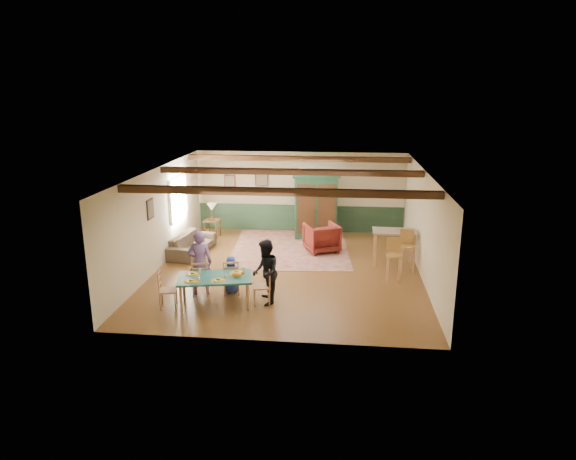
# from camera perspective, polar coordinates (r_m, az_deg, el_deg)

# --- Properties ---
(floor) EXTENTS (8.00, 8.00, 0.00)m
(floor) POSITION_cam_1_polar(r_m,az_deg,el_deg) (13.84, -0.04, -4.50)
(floor) COLOR #593619
(floor) RESTS_ON ground
(wall_back) EXTENTS (7.00, 0.02, 2.70)m
(wall_back) POSITION_cam_1_polar(r_m,az_deg,el_deg) (17.32, 1.36, 4.24)
(wall_back) COLOR beige
(wall_back) RESTS_ON floor
(wall_left) EXTENTS (0.02, 8.00, 2.70)m
(wall_left) POSITION_cam_1_polar(r_m,az_deg,el_deg) (14.23, -14.20, 1.26)
(wall_left) COLOR beige
(wall_left) RESTS_ON floor
(wall_right) EXTENTS (0.02, 8.00, 2.70)m
(wall_right) POSITION_cam_1_polar(r_m,az_deg,el_deg) (13.53, 14.86, 0.48)
(wall_right) COLOR beige
(wall_right) RESTS_ON floor
(ceiling) EXTENTS (7.00, 8.00, 0.02)m
(ceiling) POSITION_cam_1_polar(r_m,az_deg,el_deg) (13.16, -0.05, 6.61)
(ceiling) COLOR silver
(ceiling) RESTS_ON wall_back
(wainscot_back) EXTENTS (6.95, 0.03, 0.90)m
(wainscot_back) POSITION_cam_1_polar(r_m,az_deg,el_deg) (17.50, 1.34, 1.33)
(wainscot_back) COLOR #1F3925
(wainscot_back) RESTS_ON floor
(ceiling_beam_front) EXTENTS (6.95, 0.16, 0.16)m
(ceiling_beam_front) POSITION_cam_1_polar(r_m,az_deg,el_deg) (10.93, -1.33, 4.27)
(ceiling_beam_front) COLOR #321D0E
(ceiling_beam_front) RESTS_ON ceiling
(ceiling_beam_mid) EXTENTS (6.95, 0.16, 0.16)m
(ceiling_beam_mid) POSITION_cam_1_polar(r_m,az_deg,el_deg) (13.57, 0.13, 6.49)
(ceiling_beam_mid) COLOR #321D0E
(ceiling_beam_mid) RESTS_ON ceiling
(ceiling_beam_back) EXTENTS (6.95, 0.16, 0.16)m
(ceiling_beam_back) POSITION_cam_1_polar(r_m,az_deg,el_deg) (16.13, 1.10, 7.94)
(ceiling_beam_back) COLOR #321D0E
(ceiling_beam_back) RESTS_ON ceiling
(window_left) EXTENTS (0.06, 1.60, 1.30)m
(window_left) POSITION_cam_1_polar(r_m,az_deg,el_deg) (15.74, -12.06, 3.49)
(window_left) COLOR white
(window_left) RESTS_ON wall_left
(picture_left_wall) EXTENTS (0.04, 0.42, 0.52)m
(picture_left_wall) POSITION_cam_1_polar(r_m,az_deg,el_deg) (13.58, -15.05, 2.27)
(picture_left_wall) COLOR gray
(picture_left_wall) RESTS_ON wall_left
(picture_back_a) EXTENTS (0.45, 0.04, 0.55)m
(picture_back_a) POSITION_cam_1_polar(r_m,az_deg,el_deg) (17.36, -2.93, 5.76)
(picture_back_a) COLOR gray
(picture_back_a) RESTS_ON wall_back
(picture_back_b) EXTENTS (0.38, 0.04, 0.48)m
(picture_back_b) POSITION_cam_1_polar(r_m,az_deg,el_deg) (17.59, -6.48, 5.31)
(picture_back_b) COLOR gray
(picture_back_b) RESTS_ON wall_back
(dining_table) EXTENTS (1.79, 1.23, 0.68)m
(dining_table) POSITION_cam_1_polar(r_m,az_deg,el_deg) (11.69, -8.08, -6.76)
(dining_table) COLOR #1C5A53
(dining_table) RESTS_ON floor
(dining_chair_far_left) EXTENTS (0.46, 0.47, 0.86)m
(dining_chair_far_left) POSITION_cam_1_polar(r_m,az_deg,el_deg) (12.28, -9.70, -5.25)
(dining_chair_far_left) COLOR tan
(dining_chair_far_left) RESTS_ON floor
(dining_chair_far_right) EXTENTS (0.46, 0.47, 0.86)m
(dining_chair_far_right) POSITION_cam_1_polar(r_m,az_deg,el_deg) (12.26, -6.31, -5.17)
(dining_chair_far_right) COLOR tan
(dining_chair_far_right) RESTS_ON floor
(dining_chair_end_left) EXTENTS (0.47, 0.46, 0.86)m
(dining_chair_end_left) POSITION_cam_1_polar(r_m,az_deg,el_deg) (11.75, -13.21, -6.45)
(dining_chair_end_left) COLOR tan
(dining_chair_end_left) RESTS_ON floor
(dining_chair_end_right) EXTENTS (0.47, 0.46, 0.86)m
(dining_chair_end_right) POSITION_cam_1_polar(r_m,az_deg,el_deg) (11.66, -2.95, -6.19)
(dining_chair_end_right) COLOR tan
(dining_chair_end_right) RESTS_ON floor
(person_man) EXTENTS (0.64, 0.49, 1.56)m
(person_man) POSITION_cam_1_polar(r_m,az_deg,el_deg) (12.23, -9.76, -3.60)
(person_man) COLOR #73518B
(person_man) RESTS_ON floor
(person_woman) EXTENTS (0.71, 0.83, 1.49)m
(person_woman) POSITION_cam_1_polar(r_m,az_deg,el_deg) (11.55, -2.52, -4.72)
(person_woman) COLOR black
(person_woman) RESTS_ON floor
(person_child) EXTENTS (0.50, 0.38, 0.91)m
(person_child) POSITION_cam_1_polar(r_m,az_deg,el_deg) (12.32, -6.31, -4.94)
(person_child) COLOR #253D96
(person_child) RESTS_ON floor
(cat) EXTENTS (0.35, 0.19, 0.16)m
(cat) POSITION_cam_1_polar(r_m,az_deg,el_deg) (11.45, -5.67, -4.91)
(cat) COLOR orange
(cat) RESTS_ON dining_table
(place_setting_near_left) EXTENTS (0.41, 0.34, 0.11)m
(place_setting_near_left) POSITION_cam_1_polar(r_m,az_deg,el_deg) (11.37, -10.70, -5.40)
(place_setting_near_left) COLOR gold
(place_setting_near_left) RESTS_ON dining_table
(place_setting_near_center) EXTENTS (0.41, 0.34, 0.11)m
(place_setting_near_center) POSITION_cam_1_polar(r_m,az_deg,el_deg) (11.33, -7.73, -5.33)
(place_setting_near_center) COLOR gold
(place_setting_near_center) RESTS_ON dining_table
(place_setting_far_left) EXTENTS (0.41, 0.34, 0.11)m
(place_setting_far_left) POSITION_cam_1_polar(r_m,az_deg,el_deg) (11.79, -10.55, -4.62)
(place_setting_far_left) COLOR gold
(place_setting_far_left) RESTS_ON dining_table
(place_setting_far_right) EXTENTS (0.41, 0.34, 0.11)m
(place_setting_far_right) POSITION_cam_1_polar(r_m,az_deg,el_deg) (11.75, -5.69, -4.49)
(place_setting_far_right) COLOR gold
(place_setting_far_right) RESTS_ON dining_table
(area_rug) EXTENTS (3.76, 4.35, 0.01)m
(area_rug) POSITION_cam_1_polar(r_m,az_deg,el_deg) (15.69, 0.29, -2.03)
(area_rug) COLOR tan
(area_rug) RESTS_ON floor
(armoire) EXTENTS (1.55, 0.78, 2.09)m
(armoire) POSITION_cam_1_polar(r_m,az_deg,el_deg) (16.60, 3.09, 2.65)
(armoire) COLOR #163924
(armoire) RESTS_ON floor
(armchair) EXTENTS (1.20, 1.22, 0.85)m
(armchair) POSITION_cam_1_polar(r_m,az_deg,el_deg) (15.34, 3.77, -0.86)
(armchair) COLOR #450F0D
(armchair) RESTS_ON floor
(sofa) EXTENTS (1.02, 2.07, 0.58)m
(sofa) POSITION_cam_1_polar(r_m,az_deg,el_deg) (15.44, -10.62, -1.51)
(sofa) COLOR #413628
(sofa) RESTS_ON floor
(end_table) EXTENTS (0.54, 0.54, 0.59)m
(end_table) POSITION_cam_1_polar(r_m,az_deg,el_deg) (16.96, -8.37, 0.17)
(end_table) COLOR #321D0E
(end_table) RESTS_ON floor
(table_lamp) EXTENTS (0.33, 0.33, 0.54)m
(table_lamp) POSITION_cam_1_polar(r_m,az_deg,el_deg) (16.82, -8.44, 2.02)
(table_lamp) COLOR beige
(table_lamp) RESTS_ON end_table
(counter_table) EXTENTS (1.20, 0.71, 0.99)m
(counter_table) POSITION_cam_1_polar(r_m,az_deg,el_deg) (14.41, 11.67, -1.95)
(counter_table) COLOR tan
(counter_table) RESTS_ON floor
(bar_stool_left) EXTENTS (0.40, 0.44, 1.12)m
(bar_stool_left) POSITION_cam_1_polar(r_m,az_deg,el_deg) (13.14, 11.69, -3.35)
(bar_stool_left) COLOR #B58846
(bar_stool_left) RESTS_ON floor
(bar_stool_right) EXTENTS (0.42, 0.46, 1.13)m
(bar_stool_right) POSITION_cam_1_polar(r_m,az_deg,el_deg) (13.92, 13.12, -2.34)
(bar_stool_right) COLOR #B58846
(bar_stool_right) RESTS_ON floor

